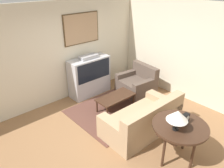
% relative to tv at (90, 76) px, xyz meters
% --- Properties ---
extents(ground_plane, '(12.00, 12.00, 0.00)m').
position_rel_tv_xyz_m(ground_plane, '(-0.70, -1.82, -0.58)').
color(ground_plane, '#8E6642').
extents(wall_back, '(12.00, 0.10, 2.70)m').
position_rel_tv_xyz_m(wall_back, '(-0.69, 0.31, 0.78)').
color(wall_back, beige).
rests_on(wall_back, ground_plane).
extents(wall_right, '(0.06, 12.00, 2.70)m').
position_rel_tv_xyz_m(wall_right, '(1.93, -1.82, 0.77)').
color(wall_right, beige).
rests_on(wall_right, ground_plane).
extents(area_rug, '(2.27, 1.84, 0.01)m').
position_rel_tv_xyz_m(area_rug, '(-0.04, -1.21, -0.57)').
color(area_rug, brown).
rests_on(area_rug, ground_plane).
extents(tv, '(1.23, 0.49, 1.21)m').
position_rel_tv_xyz_m(tv, '(0.00, 0.00, 0.00)').
color(tv, '#B7B7BC').
rests_on(tv, ground_plane).
extents(couch, '(1.84, 0.97, 0.84)m').
position_rel_tv_xyz_m(couch, '(-0.19, -2.25, -0.28)').
color(couch, tan).
rests_on(couch, ground_plane).
extents(armchair, '(0.98, 1.07, 0.84)m').
position_rel_tv_xyz_m(armchair, '(1.08, -0.92, -0.29)').
color(armchair, brown).
rests_on(armchair, ground_plane).
extents(coffee_table, '(1.04, 0.51, 0.39)m').
position_rel_tv_xyz_m(coffee_table, '(-0.02, -1.16, -0.23)').
color(coffee_table, '#3D2619').
rests_on(coffee_table, ground_plane).
extents(console_table, '(1.01, 1.01, 0.80)m').
position_rel_tv_xyz_m(console_table, '(-0.35, -3.24, 0.15)').
color(console_table, '#3D2619').
rests_on(console_table, ground_plane).
extents(table_lamp, '(0.37, 0.37, 0.39)m').
position_rel_tv_xyz_m(table_lamp, '(-0.53, -3.25, 0.52)').
color(table_lamp, black).
rests_on(table_lamp, console_table).
extents(mantel_clock, '(0.15, 0.10, 0.19)m').
position_rel_tv_xyz_m(mantel_clock, '(-0.24, -3.25, 0.32)').
color(mantel_clock, black).
rests_on(mantel_clock, console_table).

